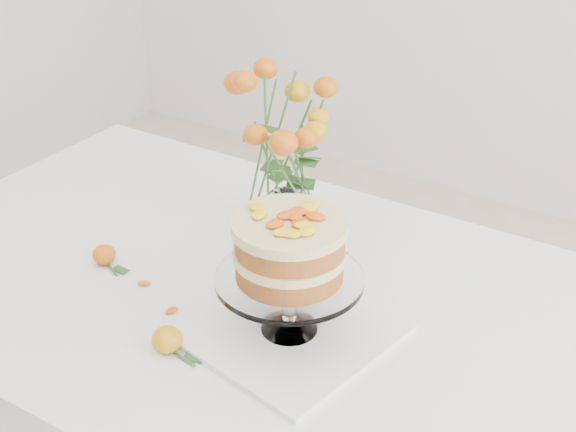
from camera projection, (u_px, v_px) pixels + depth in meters
name	position (u px, v px, depth m)	size (l,w,h in m)	color
table	(228.00, 313.00, 1.59)	(1.43, 0.93, 0.76)	tan
napkin	(289.00, 331.00, 1.40)	(0.32, 0.32, 0.01)	white
cake_stand	(289.00, 255.00, 1.32)	(0.25, 0.25, 0.23)	white
rose_vase	(287.00, 137.00, 1.58)	(0.25, 0.25, 0.38)	white
loose_rose_near	(167.00, 340.00, 1.35)	(0.09, 0.05, 0.04)	gold
loose_rose_far	(104.00, 255.00, 1.59)	(0.08, 0.05, 0.04)	#C23E09
stray_petal_a	(144.00, 283.00, 1.53)	(0.03, 0.02, 0.00)	yellow
stray_petal_b	(172.00, 310.00, 1.45)	(0.03, 0.02, 0.00)	yellow
stray_petal_c	(175.00, 329.00, 1.41)	(0.03, 0.02, 0.00)	yellow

